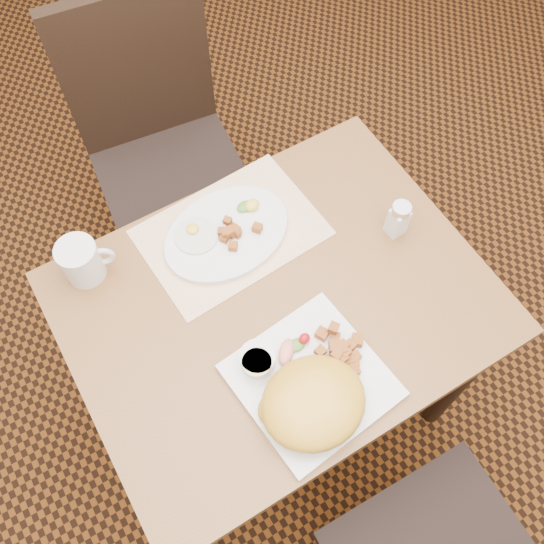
{
  "coord_description": "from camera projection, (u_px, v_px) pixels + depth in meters",
  "views": [
    {
      "loc": [
        -0.3,
        -0.48,
        1.94
      ],
      "look_at": [
        0.01,
        0.04,
        0.82
      ],
      "focal_mm": 40.0,
      "sensor_mm": 36.0,
      "label": 1
    }
  ],
  "objects": [
    {
      "name": "ground",
      "position": [
        276.0,
        399.0,
        1.98
      ],
      "size": [
        8.0,
        8.0,
        0.0
      ],
      "primitive_type": "plane",
      "color": "black",
      "rests_on": "ground"
    },
    {
      "name": "table",
      "position": [
        278.0,
        321.0,
        1.41
      ],
      "size": [
        0.9,
        0.7,
        0.75
      ],
      "color": "brown",
      "rests_on": "ground"
    },
    {
      "name": "chair_far",
      "position": [
        160.0,
        141.0,
        1.8
      ],
      "size": [
        0.47,
        0.48,
        0.97
      ],
      "rotation": [
        0.0,
        0.0,
        3.02
      ],
      "color": "black",
      "rests_on": "ground"
    },
    {
      "name": "placemat",
      "position": [
        231.0,
        232.0,
        1.4
      ],
      "size": [
        0.42,
        0.3,
        0.0
      ],
      "primitive_type": "cube",
      "rotation": [
        0.0,
        0.0,
        0.06
      ],
      "color": "white",
      "rests_on": "table"
    },
    {
      "name": "plate_square",
      "position": [
        311.0,
        381.0,
        1.23
      ],
      "size": [
        0.31,
        0.31,
        0.02
      ],
      "primitive_type": "cube",
      "rotation": [
        0.0,
        0.0,
        0.1
      ],
      "color": "silver",
      "rests_on": "table"
    },
    {
      "name": "plate_oval",
      "position": [
        227.0,
        234.0,
        1.39
      ],
      "size": [
        0.33,
        0.26,
        0.02
      ],
      "primitive_type": null,
      "rotation": [
        0.0,
        0.0,
        0.11
      ],
      "color": "silver",
      "rests_on": "placemat"
    },
    {
      "name": "hollandaise_mound",
      "position": [
        312.0,
        403.0,
        1.16
      ],
      "size": [
        0.21,
        0.19,
        0.08
      ],
      "color": "gold",
      "rests_on": "plate_square"
    },
    {
      "name": "ramekin",
      "position": [
        258.0,
        359.0,
        1.22
      ],
      "size": [
        0.07,
        0.08,
        0.04
      ],
      "color": "silver",
      "rests_on": "plate_square"
    },
    {
      "name": "garnish_sq",
      "position": [
        293.0,
        347.0,
        1.24
      ],
      "size": [
        0.09,
        0.06,
        0.03
      ],
      "color": "#387223",
      "rests_on": "plate_square"
    },
    {
      "name": "fried_egg",
      "position": [
        196.0,
        235.0,
        1.37
      ],
      "size": [
        0.1,
        0.1,
        0.02
      ],
      "color": "white",
      "rests_on": "plate_oval"
    },
    {
      "name": "garnish_ov",
      "position": [
        249.0,
        205.0,
        1.4
      ],
      "size": [
        0.06,
        0.04,
        0.02
      ],
      "color": "#387223",
      "rests_on": "plate_oval"
    },
    {
      "name": "salt_shaker",
      "position": [
        398.0,
        219.0,
        1.36
      ],
      "size": [
        0.04,
        0.04,
        0.1
      ],
      "color": "white",
      "rests_on": "table"
    },
    {
      "name": "coffee_mug",
      "position": [
        82.0,
        261.0,
        1.31
      ],
      "size": [
        0.12,
        0.09,
        0.1
      ],
      "color": "silver",
      "rests_on": "table"
    },
    {
      "name": "home_fries_sq",
      "position": [
        341.0,
        352.0,
        1.23
      ],
      "size": [
        0.11,
        0.13,
        0.04
      ],
      "color": "#AC571B",
      "rests_on": "plate_square"
    },
    {
      "name": "home_fries_ov",
      "position": [
        234.0,
        232.0,
        1.36
      ],
      "size": [
        0.1,
        0.08,
        0.03
      ],
      "color": "#AC571B",
      "rests_on": "plate_oval"
    }
  ]
}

